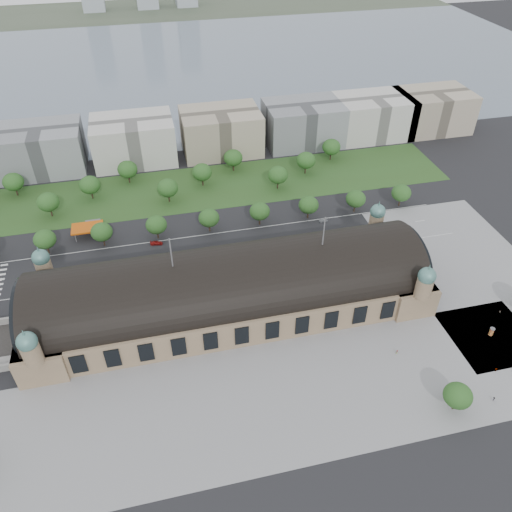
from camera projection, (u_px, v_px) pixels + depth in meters
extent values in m
plane|color=black|center=(231.00, 309.00, 193.40)|extent=(900.00, 900.00, 0.00)
cube|color=#92795B|center=(231.00, 298.00, 189.64)|extent=(150.00, 40.00, 12.00)
cube|color=#92795B|center=(46.00, 327.00, 177.73)|extent=(16.00, 43.00, 12.00)
cube|color=#92795B|center=(393.00, 272.00, 201.56)|extent=(16.00, 43.00, 12.00)
cylinder|color=black|center=(230.00, 286.00, 185.89)|extent=(144.00, 37.60, 37.60)
cylinder|color=black|center=(22.00, 314.00, 171.65)|extent=(1.20, 32.00, 32.00)
cylinder|color=black|center=(411.00, 254.00, 197.62)|extent=(1.20, 32.00, 32.00)
cylinder|color=#92795B|center=(45.00, 269.00, 187.42)|extent=(6.00, 6.00, 8.00)
sphere|color=slate|center=(41.00, 258.00, 183.98)|extent=(6.40, 6.40, 6.40)
cone|color=slate|center=(38.00, 249.00, 181.48)|extent=(1.00, 1.00, 2.50)
cylinder|color=#92795B|center=(376.00, 222.00, 211.25)|extent=(6.00, 6.00, 8.00)
sphere|color=slate|center=(378.00, 212.00, 207.81)|extent=(6.40, 6.40, 6.40)
cone|color=slate|center=(379.00, 203.00, 205.31)|extent=(1.00, 1.00, 2.50)
cylinder|color=#92795B|center=(32.00, 353.00, 155.52)|extent=(6.00, 6.00, 8.00)
sphere|color=slate|center=(27.00, 342.00, 152.08)|extent=(6.40, 6.40, 6.40)
cone|color=slate|center=(23.00, 333.00, 149.57)|extent=(1.00, 1.00, 2.50)
cylinder|color=#92795B|center=(424.00, 287.00, 179.35)|extent=(6.00, 6.00, 8.00)
sphere|color=slate|center=(427.00, 276.00, 175.91)|extent=(6.40, 6.40, 6.40)
cone|color=slate|center=(430.00, 267.00, 173.41)|extent=(1.00, 1.00, 2.50)
cylinder|color=#59595B|center=(171.00, 253.00, 170.13)|extent=(0.50, 0.50, 12.00)
cylinder|color=#59595B|center=(324.00, 231.00, 179.91)|extent=(0.50, 0.50, 12.00)
cube|color=gray|center=(287.00, 397.00, 161.75)|extent=(190.00, 48.00, 0.12)
cube|color=gray|center=(469.00, 270.00, 211.71)|extent=(56.00, 100.00, 0.12)
cube|color=black|center=(170.00, 257.00, 218.70)|extent=(260.00, 26.00, 0.10)
cube|color=#2D4D1E|center=(170.00, 191.00, 261.37)|extent=(300.00, 45.00, 0.10)
cube|color=#C44F0B|center=(87.00, 228.00, 227.77)|extent=(14.00, 9.00, 0.70)
cube|color=#59595B|center=(93.00, 225.00, 234.62)|extent=(7.00, 5.00, 3.20)
cylinder|color=#59595B|center=(76.00, 230.00, 230.78)|extent=(0.50, 0.50, 4.40)
cylinder|color=#59595B|center=(101.00, 227.00, 232.74)|extent=(0.50, 0.50, 4.40)
cylinder|color=#59595B|center=(76.00, 238.00, 225.92)|extent=(0.50, 0.50, 4.40)
cylinder|color=#59595B|center=(101.00, 234.00, 227.88)|extent=(0.50, 0.50, 4.40)
cube|color=slate|center=(164.00, 65.00, 419.74)|extent=(700.00, 320.00, 0.08)
cube|color=#44513D|center=(149.00, 10.00, 571.65)|extent=(700.00, 120.00, 0.14)
cube|color=gray|center=(41.00, 149.00, 272.68)|extent=(45.00, 32.00, 24.00)
cube|color=beige|center=(134.00, 140.00, 281.57)|extent=(45.00, 32.00, 24.00)
cube|color=tan|center=(221.00, 131.00, 290.46)|extent=(45.00, 32.00, 24.00)
cube|color=gray|center=(303.00, 123.00, 299.36)|extent=(45.00, 32.00, 24.00)
cube|color=beige|center=(373.00, 116.00, 307.36)|extent=(45.00, 32.00, 24.00)
cube|color=tan|center=(432.00, 111.00, 314.47)|extent=(45.00, 32.00, 24.00)
cylinder|color=#2D2116|center=(48.00, 249.00, 219.49)|extent=(0.70, 0.70, 4.32)
ellipsoid|color=#254C1B|center=(45.00, 239.00, 216.19)|extent=(9.60, 9.60, 8.16)
cylinder|color=#2D2116|center=(104.00, 241.00, 223.76)|extent=(0.70, 0.70, 4.32)
ellipsoid|color=#254C1B|center=(102.00, 232.00, 220.46)|extent=(9.60, 9.60, 8.16)
cylinder|color=#2D2116|center=(158.00, 234.00, 228.03)|extent=(0.70, 0.70, 4.32)
ellipsoid|color=#254C1B|center=(156.00, 225.00, 224.73)|extent=(9.60, 9.60, 8.16)
cylinder|color=#2D2116|center=(210.00, 227.00, 232.30)|extent=(0.70, 0.70, 4.32)
ellipsoid|color=#254C1B|center=(209.00, 218.00, 229.00)|extent=(9.60, 9.60, 8.16)
cylinder|color=#2D2116|center=(260.00, 221.00, 236.57)|extent=(0.70, 0.70, 4.32)
ellipsoid|color=#254C1B|center=(260.00, 211.00, 233.26)|extent=(9.60, 9.60, 8.16)
cylinder|color=#2D2116|center=(308.00, 214.00, 240.84)|extent=(0.70, 0.70, 4.32)
ellipsoid|color=#254C1B|center=(309.00, 205.00, 237.53)|extent=(9.60, 9.60, 8.16)
cylinder|color=#2D2116|center=(354.00, 208.00, 245.11)|extent=(0.70, 0.70, 4.32)
ellipsoid|color=#254C1B|center=(356.00, 199.00, 241.80)|extent=(9.60, 9.60, 8.16)
cylinder|color=#2D2116|center=(399.00, 202.00, 249.37)|extent=(0.70, 0.70, 4.32)
ellipsoid|color=#254C1B|center=(401.00, 193.00, 246.07)|extent=(9.60, 9.60, 8.16)
cylinder|color=#2D2116|center=(17.00, 191.00, 256.84)|extent=(0.70, 0.70, 4.68)
ellipsoid|color=#254C1B|center=(13.00, 182.00, 253.26)|extent=(10.40, 10.40, 8.84)
cylinder|color=#2D2116|center=(51.00, 212.00, 241.99)|extent=(0.70, 0.70, 4.68)
ellipsoid|color=#254C1B|center=(48.00, 202.00, 238.41)|extent=(10.40, 10.40, 8.84)
cylinder|color=#2D2116|center=(92.00, 195.00, 254.48)|extent=(0.70, 0.70, 4.68)
ellipsoid|color=#254C1B|center=(90.00, 185.00, 250.91)|extent=(10.40, 10.40, 8.84)
cylinder|color=#2D2116|center=(129.00, 179.00, 266.98)|extent=(0.70, 0.70, 4.68)
ellipsoid|color=#254C1B|center=(127.00, 169.00, 263.40)|extent=(10.40, 10.40, 8.84)
cylinder|color=#2D2116|center=(169.00, 198.00, 252.13)|extent=(0.70, 0.70, 4.68)
ellipsoid|color=#254C1B|center=(168.00, 188.00, 248.55)|extent=(10.40, 10.40, 8.84)
cylinder|color=#2D2116|center=(203.00, 182.00, 264.62)|extent=(0.70, 0.70, 4.68)
ellipsoid|color=#254C1B|center=(202.00, 172.00, 261.04)|extent=(10.40, 10.40, 8.84)
cylinder|color=#2D2116|center=(233.00, 167.00, 277.12)|extent=(0.70, 0.70, 4.68)
ellipsoid|color=#254C1B|center=(233.00, 158.00, 273.54)|extent=(10.40, 10.40, 8.84)
cylinder|color=#2D2116|center=(278.00, 185.00, 262.27)|extent=(0.70, 0.70, 4.68)
ellipsoid|color=#254C1B|center=(278.00, 175.00, 258.69)|extent=(10.40, 10.40, 8.84)
cylinder|color=#2D2116|center=(305.00, 170.00, 274.76)|extent=(0.70, 0.70, 4.68)
ellipsoid|color=#254C1B|center=(306.00, 160.00, 271.18)|extent=(10.40, 10.40, 8.84)
cylinder|color=#2D2116|center=(330.00, 156.00, 287.25)|extent=(0.70, 0.70, 4.68)
ellipsoid|color=#254C1B|center=(331.00, 147.00, 283.67)|extent=(10.40, 10.40, 8.84)
cylinder|color=#2D2116|center=(454.00, 405.00, 157.25)|extent=(0.70, 0.70, 3.96)
ellipsoid|color=#254C1B|center=(458.00, 396.00, 154.23)|extent=(9.00, 9.00, 7.65)
imported|color=black|center=(107.00, 279.00, 206.01)|extent=(5.29, 2.90, 1.40)
imported|color=maroon|center=(156.00, 243.00, 225.13)|extent=(5.76, 2.97, 1.60)
imported|color=#182445|center=(228.00, 251.00, 220.39)|extent=(4.68, 2.05, 1.57)
imported|color=slate|center=(324.00, 221.00, 239.26)|extent=(4.14, 1.84, 1.32)
imported|color=#B8B8BA|center=(363.00, 230.00, 233.42)|extent=(5.06, 2.42, 1.39)
imported|color=black|center=(25.00, 303.00, 195.02)|extent=(4.09, 3.27, 1.30)
imported|color=maroon|center=(35.00, 295.00, 198.56)|extent=(6.31, 5.43, 1.61)
imported|color=#1B1843|center=(116.00, 283.00, 204.27)|extent=(5.02, 3.78, 1.35)
imported|color=#565A5D|center=(80.00, 295.00, 198.66)|extent=(4.68, 3.44, 1.48)
imported|color=silver|center=(94.00, 286.00, 202.69)|extent=(4.33, 3.26, 1.37)
imported|color=#999CA1|center=(164.00, 279.00, 205.96)|extent=(6.13, 4.82, 1.55)
imported|color=black|center=(170.00, 281.00, 205.09)|extent=(4.93, 4.16, 1.35)
imported|color=#AF381C|center=(185.00, 268.00, 210.35)|extent=(10.98, 2.79, 3.04)
imported|color=beige|center=(258.00, 253.00, 217.93)|extent=(11.84, 3.21, 3.27)
imported|color=beige|center=(238.00, 260.00, 214.37)|extent=(11.78, 2.91, 3.27)
cylinder|color=#BB2E30|center=(491.00, 332.00, 181.98)|extent=(1.46, 1.46, 3.13)
cylinder|color=#59595B|center=(493.00, 329.00, 180.93)|extent=(1.77, 1.77, 0.26)
imported|color=gray|center=(397.00, 352.00, 175.42)|extent=(0.97, 0.80, 1.74)
imported|color=gray|center=(500.00, 312.00, 191.11)|extent=(0.68, 0.90, 1.63)
imported|color=gray|center=(496.00, 369.00, 169.48)|extent=(1.14, 0.67, 1.84)
imported|color=gray|center=(494.00, 399.00, 160.37)|extent=(1.10, 0.84, 1.56)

